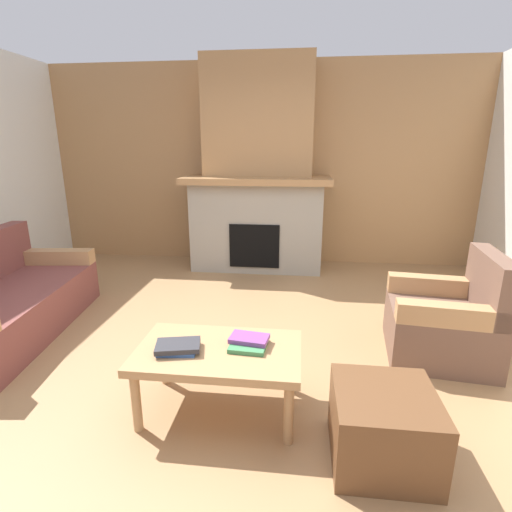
{
  "coord_description": "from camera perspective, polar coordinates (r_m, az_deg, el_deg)",
  "views": [
    {
      "loc": [
        0.57,
        -2.5,
        1.62
      ],
      "look_at": [
        0.19,
        0.81,
        0.66
      ],
      "focal_mm": 27.05,
      "sensor_mm": 36.0,
      "label": 1
    }
  ],
  "objects": [
    {
      "name": "fireplace",
      "position": [
        5.18,
        0.26,
        10.98
      ],
      "size": [
        1.9,
        0.82,
        2.7
      ],
      "color": "gray",
      "rests_on": "ground"
    },
    {
      "name": "ottoman",
      "position": [
        2.31,
        18.25,
        -22.83
      ],
      "size": [
        0.52,
        0.52,
        0.4
      ],
      "primitive_type": "cube",
      "color": "brown",
      "rests_on": "ground"
    },
    {
      "name": "book_stack_center",
      "position": [
        2.43,
        -1.07,
        -12.6
      ],
      "size": [
        0.25,
        0.23,
        0.06
      ],
      "color": "#3D7F4C",
      "rests_on": "coffee_table"
    },
    {
      "name": "book_stack_near_edge",
      "position": [
        2.42,
        -11.45,
        -13.01
      ],
      "size": [
        0.29,
        0.23,
        0.05
      ],
      "color": "#335699",
      "rests_on": "coffee_table"
    },
    {
      "name": "wall_back_wood_panel",
      "position": [
        5.54,
        0.7,
        13.24
      ],
      "size": [
        6.0,
        0.12,
        2.7
      ],
      "primitive_type": "cube",
      "color": "#A87A4C",
      "rests_on": "ground"
    },
    {
      "name": "coffee_table",
      "position": [
        2.45,
        -5.54,
        -14.56
      ],
      "size": [
        1.0,
        0.6,
        0.43
      ],
      "color": "tan",
      "rests_on": "ground"
    },
    {
      "name": "ground",
      "position": [
        3.03,
        -5.5,
        -16.28
      ],
      "size": [
        9.0,
        9.0,
        0.0
      ],
      "primitive_type": "plane",
      "color": "#9E754C"
    },
    {
      "name": "couch",
      "position": [
        4.07,
        -33.35,
        -5.87
      ],
      "size": [
        1.06,
        1.89,
        0.85
      ],
      "color": "brown",
      "rests_on": "ground"
    },
    {
      "name": "armchair",
      "position": [
        3.41,
        26.36,
        -8.59
      ],
      "size": [
        0.84,
        0.84,
        0.85
      ],
      "color": "brown",
      "rests_on": "ground"
    }
  ]
}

